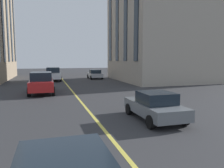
% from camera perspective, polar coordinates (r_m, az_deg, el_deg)
% --- Properties ---
extents(lane_centre_line, '(80.00, 0.16, 0.01)m').
position_cam_1_polar(lane_centre_line, '(16.47, -8.57, -4.03)').
color(lane_centre_line, '#D8C64C').
rests_on(lane_centre_line, ground_plane).
extents(car_silver_parked_a, '(3.90, 1.89, 1.40)m').
position_cam_1_polar(car_silver_parked_a, '(33.91, -4.49, 2.56)').
color(car_silver_parked_a, '#B7BABF').
rests_on(car_silver_parked_a, ground_plane).
extents(car_grey_mid, '(3.90, 1.89, 1.40)m').
position_cam_1_polar(car_grey_mid, '(10.99, 11.11, -5.61)').
color(car_grey_mid, slate).
rests_on(car_grey_mid, ground_plane).
extents(car_red_oncoming, '(4.70, 2.14, 1.88)m').
position_cam_1_polar(car_red_oncoming, '(20.04, -17.94, 0.38)').
color(car_red_oncoming, '#B21E1E').
rests_on(car_red_oncoming, ground_plane).
extents(car_white_near, '(4.70, 2.14, 1.88)m').
position_cam_1_polar(car_white_near, '(31.50, -15.18, 2.56)').
color(car_white_near, silver).
rests_on(car_white_near, ground_plane).
extents(building_right_near, '(13.77, 13.95, 19.91)m').
position_cam_1_polar(building_right_near, '(33.48, 14.33, 18.27)').
color(building_right_near, '#A89E8E').
rests_on(building_right_near, ground_plane).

